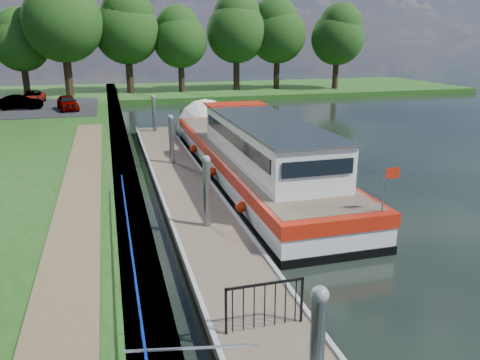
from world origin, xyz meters
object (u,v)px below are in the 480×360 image
object	(u,v)px
car_a	(67,102)
car_b	(19,102)
car_d	(32,97)
barge	(247,153)
pontoon	(187,192)

from	to	relation	value
car_a	car_b	size ratio (longest dim) A/B	1.02
car_a	car_d	bearing A→B (deg)	112.66
barge	pontoon	bearing A→B (deg)	-142.29
car_d	car_b	bearing A→B (deg)	-97.52
barge	car_d	xyz separation A→B (m)	(-13.40, 25.24, 0.33)
barge	car_b	bearing A→B (deg)	123.04
barge	car_b	distance (m)	25.60
car_d	barge	bearing A→B (deg)	-61.14
car_a	car_b	world-z (taller)	car_a
car_a	car_d	distance (m)	6.28
car_b	car_d	bearing A→B (deg)	-5.59
car_b	car_a	bearing A→B (deg)	-107.38
barge	car_b	xyz separation A→B (m)	(-13.96, 21.46, 0.35)
barge	car_a	world-z (taller)	barge
pontoon	car_b	bearing A→B (deg)	113.14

